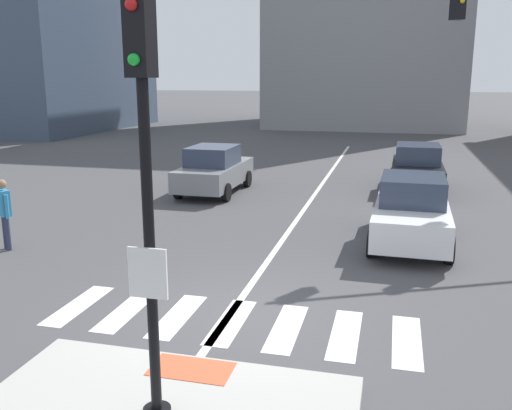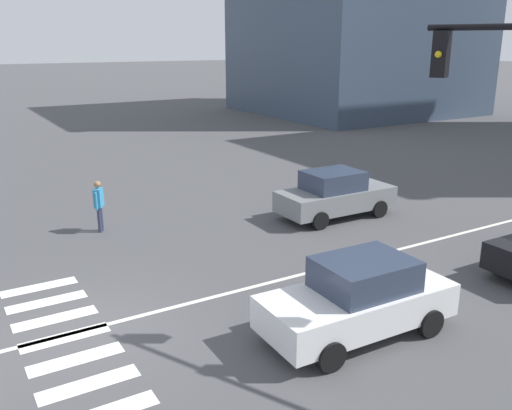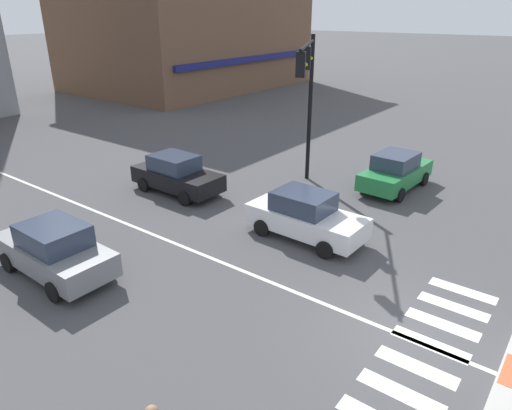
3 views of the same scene
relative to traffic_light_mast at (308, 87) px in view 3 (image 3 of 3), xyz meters
The scene contains 14 objects.
ground_plane 10.86m from the traffic_light_mast, 132.46° to the right, with size 300.00×300.00×0.00m, color #474749.
crosswalk_stripe_b 12.32m from the traffic_light_mast, 138.23° to the right, with size 0.44×1.80×0.01m, color silver.
crosswalk_stripe_c 11.68m from the traffic_light_mast, 134.91° to the right, with size 0.44×1.80×0.01m, color silver.
crosswalk_stripe_d 11.09m from the traffic_light_mast, 131.15° to the right, with size 0.44×1.80×0.01m, color silver.
crosswalk_stripe_e 10.55m from the traffic_light_mast, 126.92° to the right, with size 0.44×1.80×0.01m, color silver.
crosswalk_stripe_f 10.07m from the traffic_light_mast, 122.15° to the right, with size 0.44×1.80×0.01m, color silver.
crosswalk_stripe_g 9.66m from the traffic_light_mast, 116.83° to the right, with size 0.44×1.80×0.01m, color silver.
lane_centre_line 8.54m from the traffic_light_mast, 158.36° to the left, with size 0.14×28.00×0.01m, color silver.
traffic_light_mast is the anchor object (origin of this frame).
building_corner_left 31.26m from the traffic_light_mast, 53.53° to the left, with size 21.88×15.98×15.28m.
car_green_cross_right 5.41m from the traffic_light_mast, 49.08° to the right, with size 4.19×2.01×1.64m.
car_white_eastbound_mid 5.71m from the traffic_light_mast, 147.77° to the right, with size 1.93×4.14×1.64m.
car_black_eastbound_far 6.55m from the traffic_light_mast, 128.48° to the left, with size 1.89×4.12×1.64m.
car_grey_westbound_far 11.09m from the traffic_light_mast, 167.62° to the left, with size 1.88×4.12×1.64m.
Camera 3 is at (-9.43, -2.31, 7.30)m, focal length 32.28 mm.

